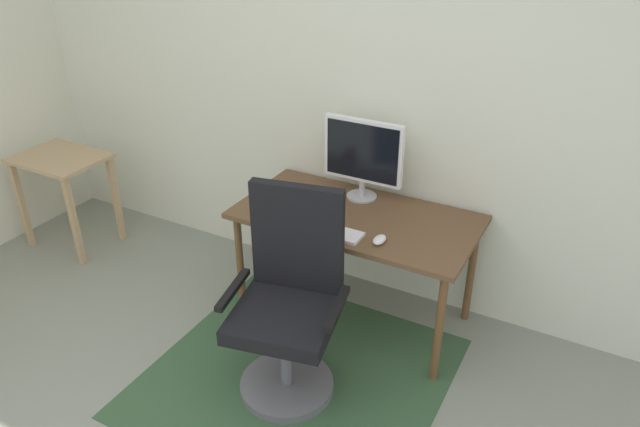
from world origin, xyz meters
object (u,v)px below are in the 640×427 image
Objects in this scene: monitor at (363,154)px; cell_phone at (292,191)px; computer_mouse at (380,240)px; desk at (356,225)px; coffee_cup at (279,211)px; keyboard at (324,230)px; side_table at (63,175)px; office_chair at (289,310)px.

cell_phone is (-0.41, -0.13, -0.28)m from monitor.
computer_mouse is at bearing -54.98° from monitor.
coffee_cup is (-0.36, -0.26, 0.12)m from desk.
keyboard is 0.29m from coffee_cup.
desk is 1.96× the size of side_table.
office_chair is (-0.29, -0.45, -0.25)m from computer_mouse.
cell_phone reaches higher than side_table.
keyboard is (-0.07, -0.25, 0.08)m from desk.
monitor is at bearing 58.63° from coffee_cup.
office_chair is at bearing -94.11° from desk.
monitor is at bearing 107.47° from desk.
cell_phone is (-0.12, 0.34, -0.05)m from coffee_cup.
coffee_cup is 0.09× the size of office_chair.
side_table is (-1.73, -0.28, -0.16)m from cell_phone.
desk reaches higher than side_table.
coffee_cup reaches higher than desk.
cell_phone is at bearing -161.87° from monitor.
computer_mouse is at bearing 45.78° from office_chair.
office_chair is 2.21m from side_table.
keyboard is at bearing -1.41° from side_table.
desk is 2.81× the size of monitor.
coffee_cup reaches higher than side_table.
computer_mouse is (0.30, -0.43, -0.26)m from monitor.
cell_phone is 0.13× the size of office_chair.
cell_phone is at bearing 109.28° from coffee_cup.
monitor reaches higher than desk.
computer_mouse is (0.24, -0.22, 0.09)m from desk.
coffee_cup is (-0.28, -0.01, 0.04)m from keyboard.
office_chair reaches higher than keyboard.
computer_mouse is 1.01× the size of coffee_cup.
computer_mouse is 0.77m from cell_phone.
monitor is 0.54m from keyboard.
office_chair reaches higher than coffee_cup.
monitor is 0.51m from cell_phone.
monitor reaches higher than cell_phone.
cell_phone is at bearing 9.20° from side_table.
office_chair reaches higher than cell_phone.
desk is 13.13× the size of computer_mouse.
desk is 2.22m from side_table.
cell_phone is 0.90m from office_chair.
desk is at bearing -72.53° from monitor.
keyboard is 0.49m from office_chair.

